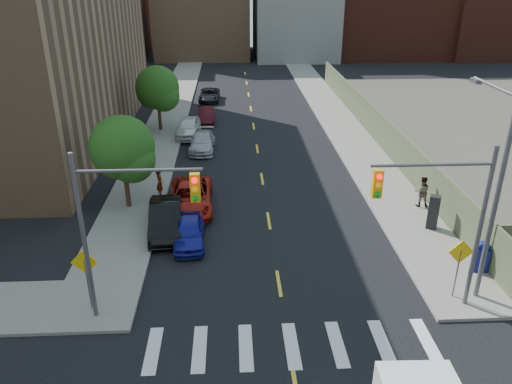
{
  "coord_description": "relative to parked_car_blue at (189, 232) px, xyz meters",
  "views": [
    {
      "loc": [
        -1.96,
        -10.4,
        12.79
      ],
      "look_at": [
        -0.74,
        13.46,
        2.0
      ],
      "focal_mm": 35.0,
      "sensor_mm": 36.0,
      "label": 1
    }
  ],
  "objects": [
    {
      "name": "parked_car_silver",
      "position": [
        0.0,
        14.13,
        0.0
      ],
      "size": [
        1.94,
        4.53,
        1.3
      ],
      "primitive_type": "imported",
      "rotation": [
        0.0,
        0.0,
        -0.03
      ],
      "color": "#AAADB2",
      "rests_on": "ground"
    },
    {
      "name": "parked_car_maroon",
      "position": [
        0.0,
        21.73,
        0.02
      ],
      "size": [
        1.55,
        4.11,
        1.34
      ],
      "primitive_type": "imported",
      "rotation": [
        0.0,
        0.0,
        0.03
      ],
      "color": "#390B13",
      "rests_on": "ground"
    },
    {
      "name": "bg_bldg_west",
      "position": [
        -17.8,
        58.26,
        5.35
      ],
      "size": [
        14.0,
        18.0,
        12.0
      ],
      "primitive_type": "cube",
      "color": "#592319",
      "rests_on": "ground"
    },
    {
      "name": "parked_car_grey",
      "position": [
        0.0,
        29.66,
        -0.03
      ],
      "size": [
        2.17,
        4.5,
        1.24
      ],
      "primitive_type": "imported",
      "rotation": [
        0.0,
        0.0,
        -0.03
      ],
      "color": "black",
      "rests_on": "ground"
    },
    {
      "name": "parked_car_white",
      "position": [
        -1.3,
        17.62,
        0.12
      ],
      "size": [
        2.01,
        4.59,
        1.54
      ],
      "primitive_type": "imported",
      "rotation": [
        0.0,
        0.0,
        -0.04
      ],
      "color": "white",
      "rests_on": "ground"
    },
    {
      "name": "parked_car_blue",
      "position": [
        0.0,
        0.0,
        0.0
      ],
      "size": [
        1.7,
        3.87,
        1.3
      ],
      "primitive_type": "imported",
      "rotation": [
        0.0,
        0.0,
        0.05
      ],
      "color": "navy",
      "rests_on": "ground"
    },
    {
      "name": "pedestrian_east",
      "position": [
        13.07,
        3.37,
        0.41
      ],
      "size": [
        1.01,
        0.86,
        1.82
      ],
      "primitive_type": "imported",
      "rotation": [
        0.0,
        0.0,
        2.93
      ],
      "color": "gray",
      "rests_on": "sidewalk_ne"
    },
    {
      "name": "payphone",
      "position": [
        12.73,
        0.74,
        0.43
      ],
      "size": [
        0.68,
        0.63,
        1.85
      ],
      "primitive_type": "cube",
      "rotation": [
        0.0,
        0.0,
        -0.41
      ],
      "color": "black",
      "rests_on": "sidewalk_ne"
    },
    {
      "name": "tree_west_near",
      "position": [
        -3.8,
        4.3,
        2.83
      ],
      "size": [
        3.66,
        3.64,
        5.52
      ],
      "color": "#332114",
      "rests_on": "ground"
    },
    {
      "name": "sidewalk_ne",
      "position": [
        11.95,
        29.76,
        -0.57
      ],
      "size": [
        3.5,
        73.0,
        0.15
      ],
      "primitive_type": "cube",
      "color": "gray",
      "rests_on": "ground"
    },
    {
      "name": "parked_car_red",
      "position": [
        -0.18,
        3.97,
        0.1
      ],
      "size": [
        2.64,
        5.43,
        1.49
      ],
      "primitive_type": "imported",
      "rotation": [
        0.0,
        0.0,
        0.03
      ],
      "color": "#A51B10",
      "rests_on": "ground"
    },
    {
      "name": "warn_sign_midwest",
      "position": [
        -3.6,
        8.26,
        1.35
      ],
      "size": [
        1.06,
        0.06,
        2.83
      ],
      "color": "#59595E",
      "rests_on": "ground"
    },
    {
      "name": "mailbox",
      "position": [
        13.4,
        -3.39,
        0.22
      ],
      "size": [
        0.66,
        0.54,
        1.47
      ],
      "rotation": [
        0.0,
        0.0,
        -0.15
      ],
      "color": "#0F1459",
      "rests_on": "sidewalk_ne"
    },
    {
      "name": "pedestrian_west",
      "position": [
        -2.1,
        5.46,
        0.37
      ],
      "size": [
        0.57,
        0.72,
        1.74
      ],
      "primitive_type": "imported",
      "rotation": [
        0.0,
        0.0,
        1.85
      ],
      "color": "gray",
      "rests_on": "sidewalk_nw"
    },
    {
      "name": "parked_car_black",
      "position": [
        -1.3,
        1.31,
        0.13
      ],
      "size": [
        2.04,
        4.85,
        1.56
      ],
      "primitive_type": "imported",
      "rotation": [
        0.0,
        0.0,
        0.09
      ],
      "color": "black",
      "rests_on": "ground"
    },
    {
      "name": "warn_sign_ne",
      "position": [
        11.4,
        -5.24,
        1.35
      ],
      "size": [
        1.06,
        0.06,
        2.83
      ],
      "color": "#59595E",
      "rests_on": "ground"
    },
    {
      "name": "fence_north",
      "position": [
        13.8,
        16.26,
        0.6
      ],
      "size": [
        0.12,
        44.0,
        2.5
      ],
      "primitive_type": "cube",
      "color": "#6A6E4D",
      "rests_on": "ground"
    },
    {
      "name": "bg_bldg_center",
      "position": [
        12.2,
        58.26,
        4.35
      ],
      "size": [
        12.0,
        16.0,
        10.0
      ],
      "primitive_type": "cube",
      "color": "gray",
      "rests_on": "ground"
    },
    {
      "name": "sidewalk_nw",
      "position": [
        -3.55,
        29.76,
        -0.57
      ],
      "size": [
        3.5,
        73.0,
        0.15
      ],
      "primitive_type": "cube",
      "color": "gray",
      "rests_on": "ground"
    },
    {
      "name": "bg_bldg_midwest",
      "position": [
        -1.8,
        60.26,
        6.85
      ],
      "size": [
        14.0,
        16.0,
        15.0
      ],
      "primitive_type": "cube",
      "color": "#8C6B4C",
      "rests_on": "ground"
    },
    {
      "name": "bg_bldg_east",
      "position": [
        26.2,
        60.26,
        7.35
      ],
      "size": [
        18.0,
        18.0,
        16.0
      ],
      "primitive_type": "cube",
      "color": "#592319",
      "rests_on": "ground"
    },
    {
      "name": "signal_nw",
      "position": [
        -1.78,
        -5.74,
        3.88
      ],
      "size": [
        4.59,
        0.3,
        7.0
      ],
      "color": "#59595E",
      "rests_on": "ground"
    },
    {
      "name": "tree_west_far",
      "position": [
        -3.8,
        19.3,
        2.83
      ],
      "size": [
        3.66,
        3.64,
        5.52
      ],
      "color": "#332114",
      "rests_on": "ground"
    },
    {
      "name": "signal_ne",
      "position": [
        10.18,
        -5.74,
        3.88
      ],
      "size": [
        4.59,
        0.3,
        7.0
      ],
      "color": "#59595E",
      "rests_on": "ground"
    },
    {
      "name": "warn_sign_nw",
      "position": [
        -3.6,
        -5.24,
        1.35
      ],
      "size": [
        1.06,
        0.06,
        2.83
      ],
      "color": "#59595E",
      "rests_on": "ground"
    },
    {
      "name": "streetlight_ne",
      "position": [
        12.4,
        -4.84,
        4.57
      ],
      "size": [
        0.25,
        3.7,
        9.0
      ],
      "color": "#59595E",
      "rests_on": "ground"
    }
  ]
}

